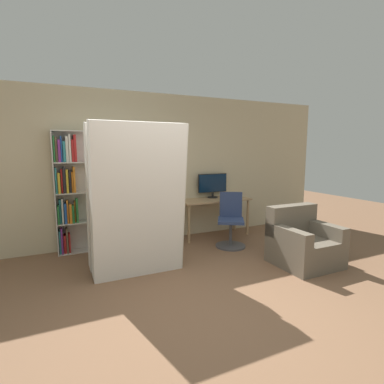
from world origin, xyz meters
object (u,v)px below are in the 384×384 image
object	(u,v)px
office_chair	(231,224)
armchair	(302,243)
mattress_far	(132,197)
bookshelf	(72,190)
mattress_near	(140,201)
monitor	(213,184)

from	to	relation	value
office_chair	armchair	distance (m)	1.27
mattress_far	armchair	size ratio (longest dim) A/B	2.41
bookshelf	mattress_far	bearing A→B (deg)	-54.10
bookshelf	mattress_near	size ratio (longest dim) A/B	0.97
mattress_far	armchair	xyz separation A→B (m)	(2.29, -1.00, -0.71)
office_chair	bookshelf	size ratio (longest dim) A/B	0.47
office_chair	mattress_near	xyz separation A→B (m)	(-1.78, -0.57, 0.64)
monitor	mattress_near	world-z (taller)	mattress_near
mattress_near	armchair	world-z (taller)	mattress_near
armchair	mattress_far	bearing A→B (deg)	156.49
mattress_far	monitor	bearing A→B (deg)	28.03
bookshelf	mattress_near	xyz separation A→B (m)	(0.73, -1.41, -0.01)
mattress_far	armchair	distance (m)	2.60
monitor	bookshelf	bearing A→B (deg)	179.67
mattress_near	armchair	distance (m)	2.47
bookshelf	armchair	distance (m)	3.70
mattress_far	mattress_near	bearing A→B (deg)	-90.00
office_chair	monitor	bearing A→B (deg)	83.63
monitor	bookshelf	xyz separation A→B (m)	(-2.60, 0.02, 0.03)
monitor	mattress_near	size ratio (longest dim) A/B	0.31
monitor	mattress_far	distance (m)	2.12
office_chair	bookshelf	world-z (taller)	bookshelf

